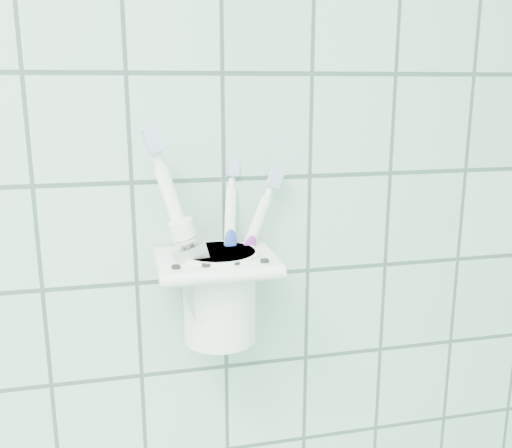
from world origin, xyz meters
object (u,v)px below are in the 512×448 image
holder_bracket (216,263)px  toothbrush_orange (216,246)px  cup (219,292)px  toothpaste_tube (215,268)px  toothbrush_pink (216,233)px  toothbrush_blue (226,247)px

holder_bracket → toothbrush_orange: toothbrush_orange is taller
cup → toothpaste_tube: size_ratio=0.70×
toothpaste_tube → toothbrush_orange: bearing=67.6°
toothbrush_pink → toothbrush_blue: size_ratio=1.20×
holder_bracket → toothpaste_tube: bearing=-103.4°
holder_bracket → toothpaste_tube: size_ratio=0.87×
holder_bracket → toothbrush_orange: (0.00, 0.01, 0.02)m
holder_bracket → toothbrush_blue: bearing=-25.4°
toothbrush_pink → toothbrush_blue: (0.01, 0.01, -0.02)m
holder_bracket → cup: size_ratio=1.24×
toothbrush_orange → toothbrush_pink: bearing=-99.8°
holder_bracket → cup: 0.03m
holder_bracket → toothbrush_pink: bearing=-97.0°
toothbrush_orange → toothpaste_tube: 0.03m
cup → toothbrush_orange: 0.05m
toothbrush_pink → toothpaste_tube: 0.04m
cup → toothbrush_blue: size_ratio=0.52×
holder_bracket → toothbrush_blue: size_ratio=0.65×
toothbrush_blue → toothbrush_orange: toothbrush_blue is taller
toothbrush_pink → toothpaste_tube: (-0.00, 0.00, -0.04)m
holder_bracket → cup: same height
toothbrush_pink → toothbrush_orange: bearing=69.6°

